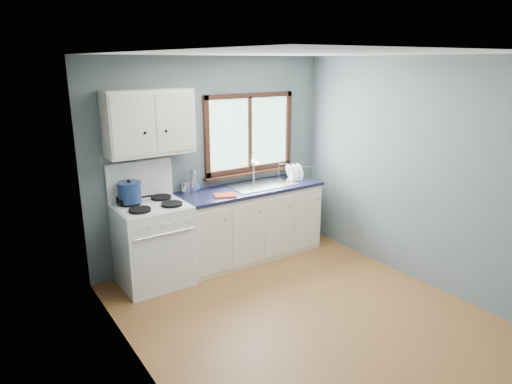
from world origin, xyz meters
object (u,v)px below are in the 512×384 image
gas_range (153,242)px  thermos (193,181)px  utensil_crock (186,187)px  dish_rack (295,175)px  base_cabinets (250,226)px  skillet (129,199)px  sink (262,190)px  stockpot (130,192)px

gas_range → thermos: (0.62, 0.20, 0.57)m
utensil_crock → dish_rack: bearing=-6.8°
base_cabinets → utensil_crock: utensil_crock is taller
skillet → dish_rack: dish_rack is taller
gas_range → sink: (1.49, 0.02, 0.37)m
thermos → dish_rack: bearing=-6.2°
base_cabinets → thermos: bearing=165.3°
thermos → stockpot: bearing=-174.6°
base_cabinets → utensil_crock: (-0.77, 0.21, 0.58)m
sink → dish_rack: 0.57m
stockpot → utensil_crock: (0.72, 0.10, -0.08)m
base_cabinets → sink: bearing=-0.1°
stockpot → sink: bearing=-3.6°
sink → skillet: size_ratio=2.11×
skillet → stockpot: bearing=-69.4°
stockpot → thermos: stockpot is taller
utensil_crock → skillet: bearing=-173.5°
base_cabinets → gas_range: bearing=-179.2°
stockpot → dish_rack: (2.23, -0.08, -0.10)m
base_cabinets → dish_rack: bearing=2.1°
utensil_crock → thermos: 0.11m
sink → stockpot: bearing=176.4°
utensil_crock → thermos: (0.08, -0.03, 0.07)m
gas_range → sink: 1.53m
thermos → sink: bearing=-11.8°
gas_range → skillet: (-0.19, 0.14, 0.49)m
gas_range → thermos: gas_range is taller
base_cabinets → utensil_crock: 0.99m
base_cabinets → skillet: (-1.50, 0.13, 0.58)m
thermos → gas_range: bearing=-162.0°
sink → utensil_crock: 0.98m
gas_range → dish_rack: 2.10m
sink → thermos: 0.91m
base_cabinets → sink: (0.18, -0.00, 0.45)m
stockpot → gas_range: bearing=-34.0°
dish_rack → stockpot: bearing=-171.7°
gas_range → sink: bearing=0.7°
skillet → dish_rack: (2.23, -0.10, -0.01)m
dish_rack → base_cabinets: bearing=-167.5°
stockpot → base_cabinets: bearing=-4.0°
utensil_crock → thermos: size_ratio=1.26×
gas_range → sink: size_ratio=1.62×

